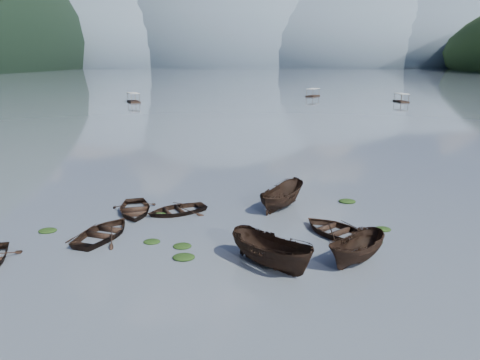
{
  "coord_description": "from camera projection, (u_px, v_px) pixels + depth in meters",
  "views": [
    {
      "loc": [
        0.87,
        -15.89,
        9.72
      ],
      "look_at": [
        0.0,
        12.0,
        2.0
      ],
      "focal_mm": 32.0,
      "sensor_mm": 36.0,
      "label": 1
    }
  ],
  "objects": [
    {
      "name": "ground_plane",
      "position": [
        231.0,
        302.0,
        17.92
      ],
      "size": [
        2400.0,
        2400.0,
        0.0
      ],
      "primitive_type": "plane",
      "color": "#4E5661"
    },
    {
      "name": "haze_mtn_a",
      "position": [
        129.0,
        67.0,
        892.72
      ],
      "size": [
        520.0,
        520.0,
        280.0
      ],
      "primitive_type": "ellipsoid",
      "color": "#475666",
      "rests_on": "ground"
    },
    {
      "name": "haze_mtn_b",
      "position": [
        225.0,
        67.0,
        886.69
      ],
      "size": [
        520.0,
        520.0,
        340.0
      ],
      "primitive_type": "ellipsoid",
      "color": "#475666",
      "rests_on": "ground"
    },
    {
      "name": "haze_mtn_c",
      "position": [
        321.0,
        67.0,
        880.67
      ],
      "size": [
        520.0,
        520.0,
        260.0
      ],
      "primitive_type": "ellipsoid",
      "color": "#475666",
      "rests_on": "ground"
    },
    {
      "name": "haze_mtn_d",
      "position": [
        409.0,
        67.0,
        875.24
      ],
      "size": [
        520.0,
        520.0,
        220.0
      ],
      "primitive_type": "ellipsoid",
      "color": "#475666",
      "rests_on": "ground"
    },
    {
      "name": "rowboat_1",
      "position": [
        104.0,
        236.0,
        24.66
      ],
      "size": [
        4.25,
        5.1,
        0.91
      ],
      "primitive_type": "imported",
      "rotation": [
        0.0,
        0.0,
        2.85
      ],
      "color": "black",
      "rests_on": "ground"
    },
    {
      "name": "rowboat_2",
      "position": [
        271.0,
        267.0,
        21.02
      ],
      "size": [
        4.87,
        4.74,
        1.91
      ],
      "primitive_type": "imported",
      "rotation": [
        0.0,
        0.0,
        0.81
      ],
      "color": "black",
      "rests_on": "ground"
    },
    {
      "name": "rowboat_3",
      "position": [
        335.0,
        234.0,
        25.04
      ],
      "size": [
        5.26,
        5.43,
        0.92
      ],
      "primitive_type": "imported",
      "rotation": [
        0.0,
        0.0,
        3.83
      ],
      "color": "black",
      "rests_on": "ground"
    },
    {
      "name": "rowboat_5",
      "position": [
        356.0,
        262.0,
        21.52
      ],
      "size": [
        4.13,
        4.19,
        1.65
      ],
      "primitive_type": "imported",
      "rotation": [
        0.0,
        0.0,
        -0.77
      ],
      "color": "black",
      "rests_on": "ground"
    },
    {
      "name": "rowboat_6",
      "position": [
        135.0,
        213.0,
        28.53
      ],
      "size": [
        4.1,
        4.95,
        0.89
      ],
      "primitive_type": "imported",
      "rotation": [
        0.0,
        0.0,
        0.27
      ],
      "color": "black",
      "rests_on": "ground"
    },
    {
      "name": "rowboat_7",
      "position": [
        177.0,
        213.0,
        28.49
      ],
      "size": [
        4.9,
        4.48,
        0.83
      ],
      "primitive_type": "imported",
      "rotation": [
        0.0,
        0.0,
        5.24
      ],
      "color": "black",
      "rests_on": "ground"
    },
    {
      "name": "rowboat_8",
      "position": [
        281.0,
        207.0,
        29.61
      ],
      "size": [
        4.1,
        5.01,
        1.85
      ],
      "primitive_type": "imported",
      "rotation": [
        0.0,
        0.0,
        2.57
      ],
      "color": "black",
      "rests_on": "ground"
    },
    {
      "name": "weed_clump_0",
      "position": [
        182.0,
        247.0,
        23.26
      ],
      "size": [
        1.02,
        0.83,
        0.22
      ],
      "primitive_type": "ellipsoid",
      "color": "black",
      "rests_on": "ground"
    },
    {
      "name": "weed_clump_1",
      "position": [
        152.0,
        242.0,
        23.85
      ],
      "size": [
        0.95,
        0.76,
        0.21
      ],
      "primitive_type": "ellipsoid",
      "color": "black",
      "rests_on": "ground"
    },
    {
      "name": "weed_clump_2",
      "position": [
        184.0,
        258.0,
        21.92
      ],
      "size": [
        1.16,
        0.93,
        0.25
      ],
      "primitive_type": "ellipsoid",
      "color": "black",
      "rests_on": "ground"
    },
    {
      "name": "weed_clump_3",
      "position": [
        383.0,
        230.0,
        25.62
      ],
      "size": [
        0.99,
        0.84,
        0.22
      ],
      "primitive_type": "ellipsoid",
      "color": "black",
      "rests_on": "ground"
    },
    {
      "name": "weed_clump_4",
      "position": [
        372.0,
        242.0,
        23.85
      ],
      "size": [
        1.24,
        0.98,
        0.26
      ],
      "primitive_type": "ellipsoid",
      "color": "black",
      "rests_on": "ground"
    },
    {
      "name": "weed_clump_5",
      "position": [
        48.0,
        232.0,
        25.38
      ],
      "size": [
        1.08,
        0.88,
        0.23
      ],
      "primitive_type": "ellipsoid",
      "color": "black",
      "rests_on": "ground"
    },
    {
      "name": "weed_clump_6",
      "position": [
        160.0,
        215.0,
        28.08
      ],
      "size": [
        0.93,
        0.78,
        0.19
      ],
      "primitive_type": "ellipsoid",
      "color": "black",
      "rests_on": "ground"
    },
    {
      "name": "weed_clump_7",
      "position": [
        347.0,
        202.0,
        30.68
      ],
      "size": [
        1.23,
        0.98,
        0.27
      ],
      "primitive_type": "ellipsoid",
      "color": "black",
      "rests_on": "ground"
    },
    {
      "name": "pontoon_left",
      "position": [
        134.0,
        102.0,
        106.84
      ],
      "size": [
        4.68,
        6.23,
        2.21
      ],
      "primitive_type": null,
      "rotation": [
        0.0,
        0.0,
        0.45
      ],
      "color": "black",
      "rests_on": "ground"
    },
    {
      "name": "pontoon_centre",
      "position": [
        313.0,
        97.0,
        124.31
      ],
      "size": [
        4.82,
        6.14,
        2.18
      ],
      "primitive_type": null,
      "rotation": [
        0.0,
        0.0,
        -0.5
      ],
      "color": "black",
      "rests_on": "ground"
    },
    {
      "name": "pontoon_right",
      "position": [
        401.0,
        102.0,
        107.29
      ],
      "size": [
        2.55,
        5.43,
        2.03
      ],
      "primitive_type": null,
      "rotation": [
        0.0,
        0.0,
        0.07
      ],
      "color": "black",
      "rests_on": "ground"
    }
  ]
}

